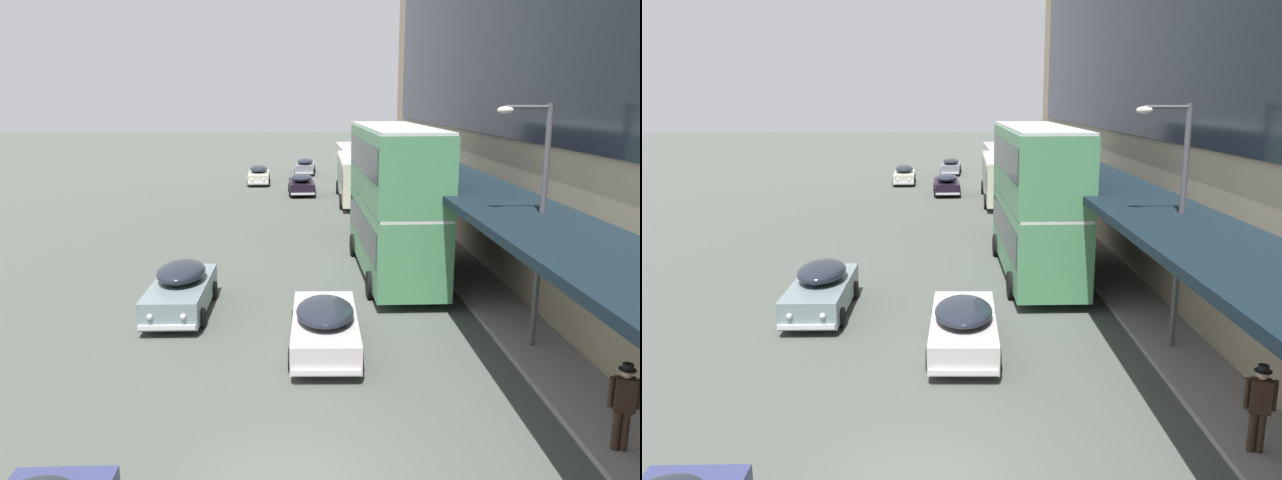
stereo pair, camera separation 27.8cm
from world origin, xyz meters
TOP-DOWN VIEW (x-y plane):
  - transit_bus_kerbside_front at (3.96, 14.20)m, footprint 2.88×9.66m
  - transit_bus_kerbside_rear at (4.23, 32.70)m, footprint 2.87×10.18m
  - sedan_second_near at (0.36, 36.05)m, footprint 2.06×4.80m
  - sedan_trailing_near at (-3.79, 9.95)m, footprint 1.96×4.88m
  - sedan_oncoming_rear at (-3.20, 42.04)m, footprint 1.94×5.01m
  - sedan_lead_mid at (0.91, 6.58)m, footprint 2.07×4.94m
  - sedan_lead_near at (0.76, 48.71)m, footprint 2.02×4.97m
  - pedestrian_at_kerb at (6.61, 0.91)m, footprint 0.61×0.33m
  - street_lamp at (6.67, 6.35)m, footprint 1.50×0.28m

SIDE VIEW (x-z plane):
  - sedan_lead_near at x=0.76m, z-range 0.00..1.48m
  - sedan_lead_mid at x=0.91m, z-range 0.00..1.48m
  - sedan_oncoming_rear at x=-3.20m, z-range -0.01..1.51m
  - sedan_second_near at x=0.36m, z-range -0.01..1.53m
  - sedan_trailing_near at x=-3.79m, z-range -0.02..1.65m
  - pedestrian_at_kerb at x=6.61m, z-range 0.25..2.11m
  - transit_bus_kerbside_rear at x=4.23m, z-range 0.24..3.33m
  - transit_bus_kerbside_front at x=3.96m, z-range 0.24..6.24m
  - street_lamp at x=6.67m, z-range 0.71..7.50m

